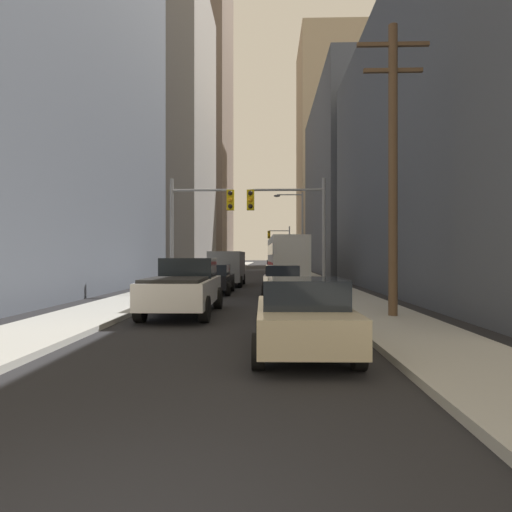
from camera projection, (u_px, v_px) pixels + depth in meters
sidewalk_left at (221, 272)px, 52.81m from camera, size 2.60×160.00×0.15m
sidewalk_right at (298, 272)px, 52.55m from camera, size 2.60×160.00×0.15m
city_bus at (286, 257)px, 34.56m from camera, size 2.88×11.58×3.40m
pickup_truck_white at (184, 287)px, 14.87m from camera, size 2.20×5.43×1.90m
cargo_van_grey at (228, 266)px, 29.11m from camera, size 2.16×5.23×2.26m
sedan_beige at (302, 315)px, 8.88m from camera, size 1.95×4.22×1.52m
sedan_navy at (282, 281)px, 21.42m from camera, size 1.95×4.21×1.52m
sedan_black at (214, 279)px, 23.04m from camera, size 1.95×4.23×1.52m
sedan_red at (274, 267)px, 48.58m from camera, size 1.95×4.24×1.52m
traffic_signal_near_left at (199, 217)px, 22.81m from camera, size 3.35×0.44×6.00m
traffic_signal_near_right at (290, 216)px, 22.68m from camera, size 4.06×0.44×6.00m
traffic_signal_far_right at (280, 241)px, 59.57m from camera, size 3.06×0.44×6.00m
utility_pole_right at (393, 164)px, 13.45m from camera, size 2.20×0.28×9.06m
street_lamp_right at (298, 226)px, 38.08m from camera, size 2.58×0.32×7.50m
building_left_mid_office at (125, 130)px, 55.07m from camera, size 20.79×18.88×35.49m
building_left_far_tower at (178, 114)px, 91.51m from camera, size 20.95×25.48×63.26m
building_right_mid_block at (394, 184)px, 52.63m from camera, size 19.01×27.16×21.13m
building_right_far_highrise at (335, 154)px, 89.57m from camera, size 14.68×18.30×45.78m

